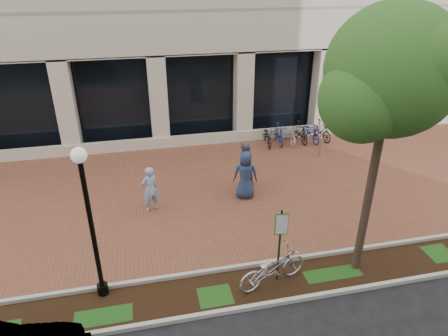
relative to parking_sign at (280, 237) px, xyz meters
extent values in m
plane|color=black|center=(-0.30, 5.16, -1.43)|extent=(120.00, 120.00, 0.00)
cube|color=brown|center=(-0.30, 5.16, -1.42)|extent=(40.00, 9.00, 0.01)
cube|color=black|center=(-0.30, -0.09, -1.42)|extent=(40.00, 1.50, 0.01)
cube|color=#B4B3A9|center=(-0.30, 0.66, -1.37)|extent=(40.00, 0.12, 0.12)
cube|color=#B4B3A9|center=(-0.30, -0.84, -1.37)|extent=(40.00, 0.12, 0.12)
cube|color=black|center=(-0.30, 10.76, 0.67)|extent=(40.00, 0.15, 4.20)
cube|color=beige|center=(-0.30, 9.66, -1.18)|extent=(40.00, 0.25, 0.50)
cube|color=beige|center=(-0.30, 10.06, 0.67)|extent=(0.80, 0.80, 4.20)
cube|color=#153A19|center=(0.00, 0.02, -0.32)|extent=(0.05, 0.05, 2.22)
cube|color=#1A6826|center=(0.00, -0.01, 0.39)|extent=(0.34, 0.02, 0.62)
cube|color=silver|center=(0.00, -0.03, 0.39)|extent=(0.30, 0.01, 0.56)
cylinder|color=black|center=(-4.56, 0.49, -1.28)|extent=(0.28, 0.28, 0.30)
cylinder|color=black|center=(-4.56, 0.49, 0.48)|extent=(0.12, 0.12, 3.81)
sphere|color=silver|center=(-4.56, 0.49, 2.53)|extent=(0.36, 0.36, 0.36)
cylinder|color=#483529|center=(2.34, 0.02, 0.58)|extent=(0.22, 0.22, 4.02)
sphere|color=#27581B|center=(2.34, 0.02, 4.10)|extent=(3.01, 3.01, 3.01)
sphere|color=#27581B|center=(3.17, 0.33, 3.65)|extent=(2.10, 2.10, 2.10)
sphere|color=#27581B|center=(1.59, -0.20, 3.57)|extent=(1.95, 1.95, 1.95)
imported|color=#B8B7BC|center=(-0.18, -0.09, -0.90)|extent=(2.14, 1.23, 1.06)
imported|color=#8EAAD5|center=(-3.10, 4.31, -0.61)|extent=(0.70, 0.59, 1.64)
imported|color=slate|center=(0.44, 5.18, -0.51)|extent=(1.12, 1.05, 1.84)
imported|color=navy|center=(0.30, 4.44, -0.52)|extent=(0.99, 0.75, 1.81)
cylinder|color=#AFAFB3|center=(4.50, 7.16, -1.02)|extent=(0.11, 0.11, 0.82)
sphere|color=#AFAFB3|center=(4.50, 7.16, -0.56)|extent=(0.12, 0.12, 0.12)
imported|color=black|center=(2.63, 8.95, -0.99)|extent=(0.77, 1.71, 0.87)
imported|color=navy|center=(3.18, 8.95, -0.95)|extent=(0.56, 1.63, 0.97)
imported|color=silver|center=(3.73, 8.95, -0.99)|extent=(0.60, 1.66, 0.87)
imported|color=black|center=(4.28, 8.95, -0.95)|extent=(0.52, 1.62, 0.97)
imported|color=navy|center=(4.83, 8.95, -0.99)|extent=(0.73, 1.70, 0.87)
imported|color=black|center=(5.38, 8.95, -0.95)|extent=(0.68, 1.66, 0.97)
cylinder|color=#AFAFB3|center=(4.01, 8.95, -1.03)|extent=(0.04, 0.04, 0.80)
camera|label=1|loc=(-3.19, -7.79, 6.12)|focal=32.00mm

